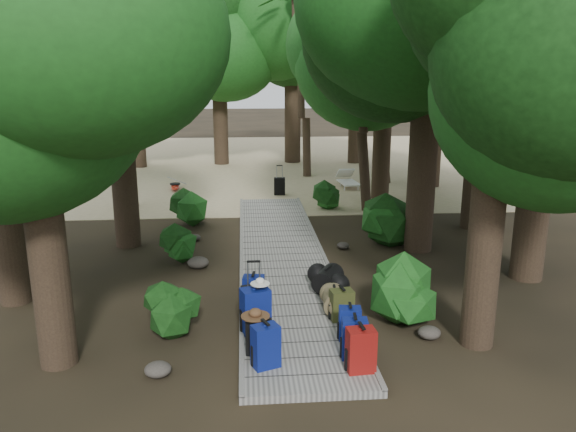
{
  "coord_description": "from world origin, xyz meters",
  "views": [
    {
      "loc": [
        -0.88,
        -11.6,
        4.26
      ],
      "look_at": [
        0.15,
        1.18,
        1.0
      ],
      "focal_mm": 35.0,
      "sensor_mm": 36.0,
      "label": 1
    }
  ],
  "objects_px": {
    "backpack_left_d": "(254,288)",
    "duffel_right_black": "(328,279)",
    "backpack_left_a": "(266,344)",
    "backpack_right_a": "(361,348)",
    "kayak": "(175,185)",
    "backpack_right_b": "(354,337)",
    "duffel_right_khaki": "(334,300)",
    "lone_suitcase_on_sand": "(280,186)",
    "backpack_right_c": "(350,322)",
    "backpack_left_c": "(255,308)",
    "backpack_right_d": "(342,303)",
    "backpack_left_b": "(259,335)",
    "suitcase_on_boardwalk": "(254,303)",
    "sun_lounger": "(349,179)"
  },
  "relations": [
    {
      "from": "backpack_left_c",
      "to": "suitcase_on_boardwalk",
      "type": "relative_size",
      "value": 1.33
    },
    {
      "from": "backpack_left_d",
      "to": "lone_suitcase_on_sand",
      "type": "distance_m",
      "value": 10.1
    },
    {
      "from": "backpack_right_c",
      "to": "backpack_left_d",
      "type": "bearing_deg",
      "value": 140.17
    },
    {
      "from": "backpack_right_c",
      "to": "duffel_right_black",
      "type": "height_order",
      "value": "backpack_right_c"
    },
    {
      "from": "kayak",
      "to": "backpack_left_a",
      "type": "bearing_deg",
      "value": -83.04
    },
    {
      "from": "backpack_left_a",
      "to": "duffel_right_black",
      "type": "bearing_deg",
      "value": 43.17
    },
    {
      "from": "backpack_left_b",
      "to": "backpack_left_c",
      "type": "bearing_deg",
      "value": 112.38
    },
    {
      "from": "duffel_right_black",
      "to": "suitcase_on_boardwalk",
      "type": "distance_m",
      "value": 1.97
    },
    {
      "from": "suitcase_on_boardwalk",
      "to": "lone_suitcase_on_sand",
      "type": "relative_size",
      "value": 1.01
    },
    {
      "from": "sun_lounger",
      "to": "duffel_right_black",
      "type": "bearing_deg",
      "value": -107.85
    },
    {
      "from": "backpack_left_d",
      "to": "duffel_right_khaki",
      "type": "relative_size",
      "value": 0.95
    },
    {
      "from": "backpack_left_d",
      "to": "duffel_right_khaki",
      "type": "height_order",
      "value": "backpack_left_d"
    },
    {
      "from": "duffel_right_khaki",
      "to": "lone_suitcase_on_sand",
      "type": "distance_m",
      "value": 10.5
    },
    {
      "from": "backpack_left_a",
      "to": "backpack_left_b",
      "type": "distance_m",
      "value": 0.39
    },
    {
      "from": "backpack_right_a",
      "to": "backpack_right_b",
      "type": "height_order",
      "value": "backpack_right_a"
    },
    {
      "from": "lone_suitcase_on_sand",
      "to": "backpack_left_a",
      "type": "bearing_deg",
      "value": -91.26
    },
    {
      "from": "backpack_left_d",
      "to": "kayak",
      "type": "relative_size",
      "value": 0.21
    },
    {
      "from": "duffel_right_khaki",
      "to": "sun_lounger",
      "type": "distance_m",
      "value": 11.85
    },
    {
      "from": "duffel_right_khaki",
      "to": "backpack_right_b",
      "type": "bearing_deg",
      "value": -84.04
    },
    {
      "from": "backpack_left_c",
      "to": "backpack_right_d",
      "type": "height_order",
      "value": "backpack_left_c"
    },
    {
      "from": "backpack_left_a",
      "to": "backpack_right_a",
      "type": "distance_m",
      "value": 1.37
    },
    {
      "from": "backpack_left_b",
      "to": "backpack_right_c",
      "type": "height_order",
      "value": "backpack_left_b"
    },
    {
      "from": "duffel_right_khaki",
      "to": "sun_lounger",
      "type": "relative_size",
      "value": 0.32
    },
    {
      "from": "duffel_right_black",
      "to": "sun_lounger",
      "type": "bearing_deg",
      "value": 104.26
    },
    {
      "from": "backpack_right_b",
      "to": "backpack_left_d",
      "type": "bearing_deg",
      "value": 129.65
    },
    {
      "from": "backpack_right_d",
      "to": "duffel_right_khaki",
      "type": "height_order",
      "value": "backpack_right_d"
    },
    {
      "from": "suitcase_on_boardwalk",
      "to": "backpack_left_b",
      "type": "bearing_deg",
      "value": -107.02
    },
    {
      "from": "suitcase_on_boardwalk",
      "to": "kayak",
      "type": "relative_size",
      "value": 0.22
    },
    {
      "from": "backpack_right_a",
      "to": "duffel_right_khaki",
      "type": "distance_m",
      "value": 2.1
    },
    {
      "from": "backpack_right_a",
      "to": "backpack_left_c",
      "type": "bearing_deg",
      "value": 132.4
    },
    {
      "from": "lone_suitcase_on_sand",
      "to": "sun_lounger",
      "type": "xyz_separation_m",
      "value": [
        2.73,
        1.11,
        0.01
      ]
    },
    {
      "from": "duffel_right_khaki",
      "to": "suitcase_on_boardwalk",
      "type": "relative_size",
      "value": 0.99
    },
    {
      "from": "duffel_right_khaki",
      "to": "suitcase_on_boardwalk",
      "type": "xyz_separation_m",
      "value": [
        -1.44,
        -0.27,
        0.11
      ]
    },
    {
      "from": "kayak",
      "to": "backpack_right_b",
      "type": "bearing_deg",
      "value": -77.64
    },
    {
      "from": "backpack_right_c",
      "to": "suitcase_on_boardwalk",
      "type": "distance_m",
      "value": 1.72
    },
    {
      "from": "backpack_left_b",
      "to": "backpack_right_d",
      "type": "relative_size",
      "value": 1.06
    },
    {
      "from": "lone_suitcase_on_sand",
      "to": "sun_lounger",
      "type": "height_order",
      "value": "sun_lounger"
    },
    {
      "from": "backpack_right_d",
      "to": "backpack_right_b",
      "type": "bearing_deg",
      "value": -100.32
    },
    {
      "from": "backpack_left_c",
      "to": "backpack_right_d",
      "type": "relative_size",
      "value": 1.41
    },
    {
      "from": "backpack_left_d",
      "to": "duffel_right_black",
      "type": "distance_m",
      "value": 1.58
    },
    {
      "from": "backpack_left_b",
      "to": "backpack_left_d",
      "type": "xyz_separation_m",
      "value": [
        -0.04,
        1.94,
        -0.02
      ]
    },
    {
      "from": "kayak",
      "to": "duffel_right_black",
      "type": "bearing_deg",
      "value": -73.57
    },
    {
      "from": "backpack_right_b",
      "to": "backpack_right_d",
      "type": "xyz_separation_m",
      "value": [
        0.04,
        1.35,
        -0.04
      ]
    },
    {
      "from": "backpack_right_d",
      "to": "backpack_left_b",
      "type": "bearing_deg",
      "value": -150.69
    },
    {
      "from": "backpack_right_d",
      "to": "backpack_left_d",
      "type": "bearing_deg",
      "value": 143.23
    },
    {
      "from": "backpack_left_b",
      "to": "kayak",
      "type": "relative_size",
      "value": 0.22
    },
    {
      "from": "backpack_left_b",
      "to": "duffel_right_black",
      "type": "bearing_deg",
      "value": 80.33
    },
    {
      "from": "backpack_right_c",
      "to": "duffel_right_khaki",
      "type": "distance_m",
      "value": 1.11
    },
    {
      "from": "duffel_right_black",
      "to": "kayak",
      "type": "distance_m",
      "value": 11.6
    },
    {
      "from": "backpack_right_c",
      "to": "backpack_left_c",
      "type": "bearing_deg",
      "value": 172.36
    }
  ]
}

